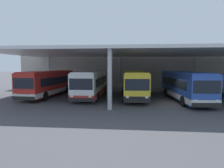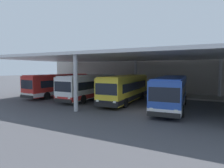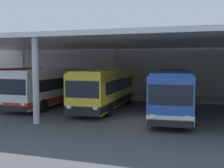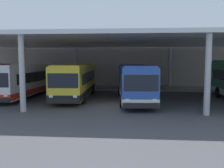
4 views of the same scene
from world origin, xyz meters
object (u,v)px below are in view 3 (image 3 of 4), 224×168
bus_nearest_bay (0,85)px  bus_middle_bay (106,88)px  bench_waiting (91,90)px  bus_far_bay (173,92)px  bus_second_bay (51,87)px  trash_bin (59,89)px

bus_nearest_bay → bus_middle_bay: 10.70m
bus_nearest_bay → bench_waiting: (6.27, 7.30, -0.99)m
bus_middle_bay → bus_far_bay: 5.70m
bus_far_bay → bench_waiting: bearing=137.6°
bus_second_bay → bus_middle_bay: size_ratio=0.99×
bus_far_bay → trash_bin: bearing=147.3°
bench_waiting → trash_bin: (-3.92, -0.17, 0.01)m
bus_far_bay → trash_bin: (-13.87, 8.90, -0.98)m
bus_nearest_bay → bus_second_bay: size_ratio=1.02×
bus_second_bay → bus_middle_bay: (5.12, -0.08, 0.00)m
bus_second_bay → bus_far_bay: bearing=-8.0°
bus_second_bay → trash_bin: size_ratio=10.75×
bus_second_bay → trash_bin: bus_second_bay is taller
trash_bin → bus_second_bay: bearing=-66.5°
bus_nearest_bay → bus_second_bay: bearing=-3.0°
trash_bin → bus_nearest_bay: bearing=-108.3°
bus_far_bay → bench_waiting: bus_far_bay is taller
bus_middle_bay → bench_waiting: bearing=120.0°
bus_nearest_bay → bench_waiting: 9.68m
bus_middle_bay → bus_nearest_bay: bearing=178.0°
bus_middle_bay → bus_far_bay: (5.52, -1.41, 0.00)m
bus_middle_bay → bench_waiting: size_ratio=5.90×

